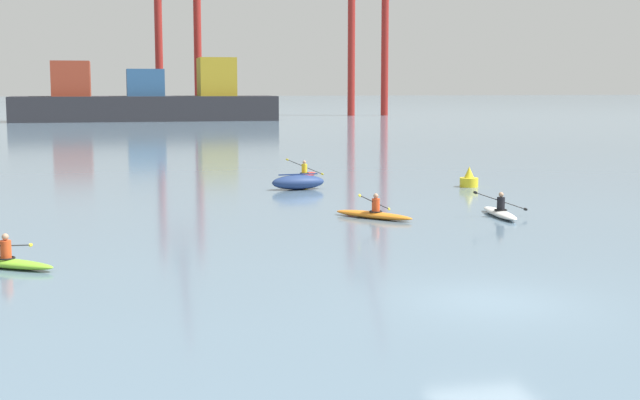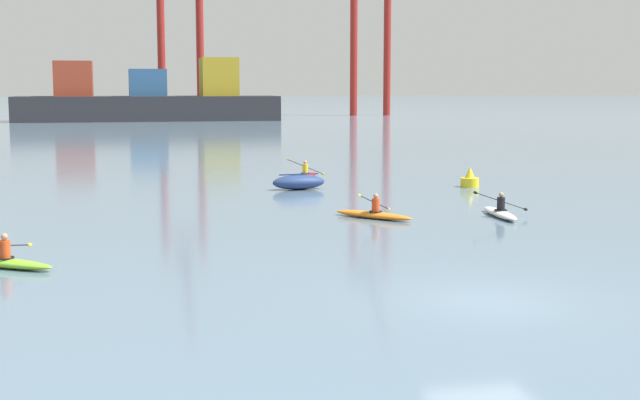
{
  "view_description": "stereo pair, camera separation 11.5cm",
  "coord_description": "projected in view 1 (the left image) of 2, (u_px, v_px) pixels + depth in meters",
  "views": [
    {
      "loc": [
        -8.36,
        -18.89,
        4.97
      ],
      "look_at": [
        -0.77,
        14.31,
        0.6
      ],
      "focal_mm": 50.35,
      "sensor_mm": 36.0,
      "label": 1
    },
    {
      "loc": [
        -8.25,
        -18.92,
        4.97
      ],
      "look_at": [
        -0.77,
        14.31,
        0.6
      ],
      "focal_mm": 50.35,
      "sensor_mm": 36.0,
      "label": 2
    }
  ],
  "objects": [
    {
      "name": "ground_plane",
      "position": [
        490.0,
        301.0,
        20.75
      ],
      "size": [
        800.0,
        800.0,
        0.0
      ],
      "primitive_type": "plane",
      "color": "slate"
    },
    {
      "name": "container_barge",
      "position": [
        147.0,
        100.0,
        125.76
      ],
      "size": [
        36.37,
        8.85,
        8.83
      ],
      "color": "#28282D",
      "rests_on": "ground"
    },
    {
      "name": "gantry_crane_west_mid",
      "position": [
        178.0,
        15.0,
        138.8
      ],
      "size": [
        7.22,
        16.38,
        33.41
      ],
      "color": "maroon",
      "rests_on": "ground"
    },
    {
      "name": "gantry_crane_east_mid",
      "position": [
        369.0,
        8.0,
        145.57
      ],
      "size": [
        6.89,
        15.23,
        36.68
      ],
      "color": "maroon",
      "rests_on": "ground"
    },
    {
      "name": "capsized_dinghy",
      "position": [
        298.0,
        182.0,
        42.96
      ],
      "size": [
        2.72,
        1.42,
        0.76
      ],
      "color": "navy",
      "rests_on": "ground"
    },
    {
      "name": "channel_buoy",
      "position": [
        469.0,
        180.0,
        44.05
      ],
      "size": [
        0.9,
        0.9,
        1.0
      ],
      "color": "yellow",
      "rests_on": "ground"
    },
    {
      "name": "kayak_lime",
      "position": [
        4.0,
        261.0,
        24.57
      ],
      "size": [
        3.09,
        2.5,
        0.95
      ],
      "color": "#7ABC2D",
      "rests_on": "ground"
    },
    {
      "name": "kayak_red",
      "position": [
        305.0,
        175.0,
        48.29
      ],
      "size": [
        2.19,
        3.26,
        1.06
      ],
      "color": "red",
      "rests_on": "ground"
    },
    {
      "name": "kayak_white",
      "position": [
        500.0,
        212.0,
        34.08
      ],
      "size": [
        2.19,
        3.44,
        1.03
      ],
      "color": "silver",
      "rests_on": "ground"
    },
    {
      "name": "kayak_orange",
      "position": [
        374.0,
        214.0,
        33.63
      ],
      "size": [
        2.64,
        2.99,
        1.05
      ],
      "color": "orange",
      "rests_on": "ground"
    }
  ]
}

